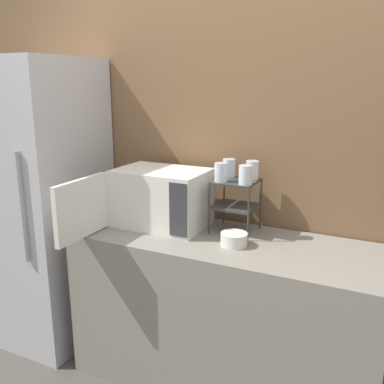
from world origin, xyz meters
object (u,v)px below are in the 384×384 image
at_px(glass_front_right, 245,175).
at_px(glass_back_left, 229,168).
at_px(dish_rack, 236,195).
at_px(glass_back_right, 252,170).
at_px(bowl, 234,239).
at_px(glass_front_left, 221,172).
at_px(refrigerator, 44,204).
at_px(microwave, 157,198).

bearing_deg(glass_front_right, glass_back_left, 136.82).
distance_m(dish_rack, glass_back_right, 0.17).
bearing_deg(bowl, glass_back_left, 117.51).
height_order(dish_rack, glass_front_left, glass_front_left).
height_order(glass_front_right, refrigerator, refrigerator).
distance_m(glass_front_left, glass_back_left, 0.13).
height_order(dish_rack, glass_back_left, glass_back_left).
bearing_deg(microwave, glass_front_right, 3.65).
bearing_deg(bowl, refrigerator, 178.68).
height_order(glass_back_right, glass_front_right, same).
distance_m(microwave, glass_front_right, 0.56).
bearing_deg(glass_back_right, glass_front_left, -135.05).
distance_m(bowl, refrigerator, 1.37).
xyz_separation_m(dish_rack, glass_front_left, (-0.07, -0.06, 0.14)).
relative_size(glass_front_left, glass_back_left, 1.00).
bearing_deg(glass_front_left, refrigerator, -174.90).
bearing_deg(glass_back_right, glass_front_right, -86.59).
xyz_separation_m(glass_back_left, refrigerator, (-1.23, -0.24, -0.31)).
xyz_separation_m(microwave, glass_back_left, (0.38, 0.17, 0.19)).
xyz_separation_m(bowl, refrigerator, (-1.37, 0.03, 0.01)).
height_order(microwave, glass_front_right, glass_front_right).
height_order(dish_rack, refrigerator, refrigerator).
relative_size(dish_rack, refrigerator, 0.16).
distance_m(glass_back_right, refrigerator, 1.42).
bearing_deg(bowl, microwave, 169.11).
bearing_deg(microwave, bowl, -10.89).
relative_size(glass_back_right, bowl, 0.74).
distance_m(glass_back_left, bowl, 0.45).
relative_size(glass_front_right, refrigerator, 0.06).
distance_m(glass_back_right, glass_back_left, 0.14).
bearing_deg(glass_front_right, dish_rack, 138.22).
relative_size(glass_front_left, glass_front_right, 1.00).
bearing_deg(refrigerator, glass_front_right, 4.30).
relative_size(microwave, glass_front_right, 7.43).
xyz_separation_m(glass_front_left, refrigerator, (-1.23, -0.11, -0.31)).
xyz_separation_m(glass_back_right, glass_back_left, (-0.14, -0.00, 0.00)).
bearing_deg(refrigerator, bowl, -1.32).
xyz_separation_m(dish_rack, refrigerator, (-1.30, -0.17, -0.17)).
bearing_deg(dish_rack, glass_front_left, -136.58).
distance_m(glass_back_left, refrigerator, 1.29).
bearing_deg(refrigerator, glass_back_right, 10.18).
bearing_deg(microwave, dish_rack, 12.84).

